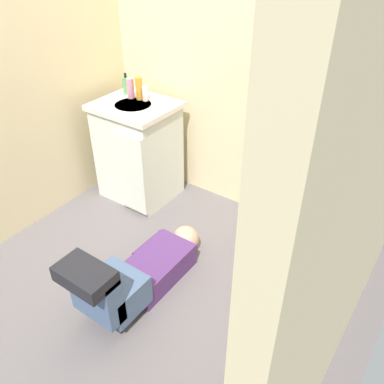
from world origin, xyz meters
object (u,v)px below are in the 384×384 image
object	(u,v)px
bottle_pink	(130,88)
bottle_white	(145,94)
toilet	(313,213)
person_plumber	(136,274)
tissue_box	(323,148)
faucet	(146,92)
bottle_amber	(139,88)
soap_dispenser	(126,85)
paper_towel_roll	(247,250)
vanity_cabinet	(139,150)
toilet_paper_roll	(289,338)

from	to	relation	value
bottle_pink	bottle_white	bearing A→B (deg)	8.50
toilet	person_plumber	bearing A→B (deg)	-127.24
tissue_box	bottle_white	bearing A→B (deg)	-176.87
toilet	person_plumber	distance (m)	1.22
toilet	tissue_box	world-z (taller)	tissue_box
faucet	person_plumber	bearing A→B (deg)	-54.45
bottle_amber	bottle_white	xyz separation A→B (m)	(0.05, 0.00, -0.03)
toilet	person_plumber	size ratio (longest dim) A/B	0.70
soap_dispenser	bottle_pink	bearing A→B (deg)	-28.27
bottle_white	bottle_amber	bearing A→B (deg)	-175.72
toilet	soap_dispenser	xyz separation A→B (m)	(-1.65, 0.04, 0.52)
bottle_amber	bottle_white	bearing A→B (deg)	4.28
faucet	paper_towel_roll	bearing A→B (deg)	-18.25
person_plumber	tissue_box	distance (m)	1.40
vanity_cabinet	soap_dispenser	distance (m)	0.52
bottle_white	toilet_paper_roll	bearing A→B (deg)	-24.98
faucet	tissue_box	world-z (taller)	faucet
tissue_box	toilet_paper_roll	size ratio (longest dim) A/B	2.00
person_plumber	bottle_amber	world-z (taller)	bottle_amber
tissue_box	bottle_pink	xyz separation A→B (m)	(-1.52, -0.10, 0.10)
tissue_box	toilet	bearing A→B (deg)	-63.57
vanity_cabinet	soap_dispenser	xyz separation A→B (m)	(-0.19, 0.13, 0.47)
bottle_white	paper_towel_roll	size ratio (longest dim) A/B	0.49
toilet	toilet_paper_roll	world-z (taller)	toilet
toilet	faucet	distance (m)	1.55
soap_dispenser	toilet_paper_roll	bearing A→B (deg)	-23.08
vanity_cabinet	bottle_amber	size ratio (longest dim) A/B	4.69
bottle_amber	tissue_box	bearing A→B (deg)	3.18
toilet	toilet_paper_roll	bearing A→B (deg)	-74.53
toilet	soap_dispenser	distance (m)	1.73
vanity_cabinet	soap_dispenser	size ratio (longest dim) A/B	4.94
bottle_white	paper_towel_roll	world-z (taller)	bottle_white
faucet	bottle_white	size ratio (longest dim) A/B	0.89
tissue_box	soap_dispenser	bearing A→B (deg)	-178.31
soap_dispenser	bottle_white	bearing A→B (deg)	-7.39
tissue_box	bottle_white	xyz separation A→B (m)	(-1.39, -0.08, 0.08)
person_plumber	toilet_paper_roll	size ratio (longest dim) A/B	9.68
soap_dispenser	bottle_white	world-z (taller)	soap_dispenser
faucet	bottle_white	distance (m)	0.06
toilet	bottle_pink	xyz separation A→B (m)	(-1.56, -0.00, 0.53)
vanity_cabinet	paper_towel_roll	distance (m)	1.22
toilet	toilet_paper_roll	distance (m)	0.84
bottle_pink	bottle_amber	xyz separation A→B (m)	(0.08, 0.02, 0.01)
bottle_amber	toilet_paper_roll	distance (m)	2.04
toilet	bottle_pink	world-z (taller)	bottle_pink
person_plumber	toilet_paper_roll	distance (m)	0.97
bottle_amber	bottle_pink	bearing A→B (deg)	-168.68
vanity_cabinet	bottle_amber	world-z (taller)	bottle_amber
vanity_cabinet	bottle_pink	size ratio (longest dim) A/B	5.30
person_plumber	bottle_white	distance (m)	1.39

